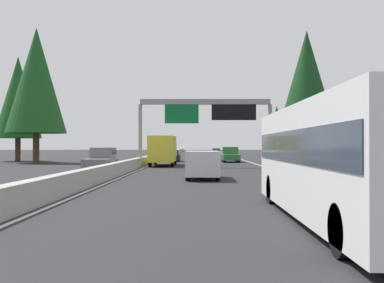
% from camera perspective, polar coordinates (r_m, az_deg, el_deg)
% --- Properties ---
extents(ground_plane, '(320.00, 320.00, 0.00)m').
position_cam_1_polar(ground_plane, '(63.67, -3.96, -2.31)').
color(ground_plane, '#262628').
extents(median_barrier, '(180.00, 0.56, 0.90)m').
position_cam_1_polar(median_barrier, '(83.62, -3.06, -1.57)').
color(median_barrier, '#9E9B93').
rests_on(median_barrier, ground).
extents(shoulder_stripe_right, '(160.00, 0.16, 0.01)m').
position_cam_1_polar(shoulder_stripe_right, '(73.73, 5.64, -2.06)').
color(shoulder_stripe_right, silver).
rests_on(shoulder_stripe_right, ground).
extents(shoulder_stripe_median, '(160.00, 0.16, 0.01)m').
position_cam_1_polar(shoulder_stripe_median, '(73.62, -3.14, -2.06)').
color(shoulder_stripe_median, silver).
rests_on(shoulder_stripe_median, ground).
extents(sign_gantry_overhead, '(0.50, 12.68, 6.43)m').
position_cam_1_polar(sign_gantry_overhead, '(45.00, 1.81, 3.45)').
color(sign_gantry_overhead, gray).
rests_on(sign_gantry_overhead, ground).
extents(bus_far_left, '(11.50, 2.55, 3.10)m').
position_cam_1_polar(bus_far_left, '(13.14, 17.14, -1.84)').
color(bus_far_left, white).
rests_on(bus_far_left, ground).
extents(minivan_mid_center, '(5.00, 1.95, 1.69)m').
position_cam_1_polar(minivan_mid_center, '(28.83, 1.25, -2.63)').
color(minivan_mid_center, silver).
rests_on(minivan_mid_center, ground).
extents(sedan_near_center, '(4.40, 1.80, 1.47)m').
position_cam_1_polar(sedan_near_center, '(60.53, -2.32, -1.76)').
color(sedan_near_center, black).
rests_on(sedan_near_center, ground).
extents(sedan_far_right, '(4.40, 1.80, 1.47)m').
position_cam_1_polar(sedan_far_right, '(96.17, 2.91, -1.29)').
color(sedan_far_right, white).
rests_on(sedan_far_right, ground).
extents(pickup_distant_b, '(5.60, 2.00, 1.86)m').
position_cam_1_polar(pickup_distant_b, '(58.78, 4.63, -1.57)').
color(pickup_distant_b, '#2D6B38').
rests_on(pickup_distant_b, ground).
extents(box_truck_near_right, '(8.50, 2.40, 2.95)m').
position_cam_1_polar(box_truck_near_right, '(47.51, -3.48, -0.99)').
color(box_truck_near_right, gold).
rests_on(box_truck_near_right, ground).
extents(sedan_distant_a, '(4.40, 1.80, 1.47)m').
position_cam_1_polar(sedan_distant_a, '(57.29, 1.00, -1.83)').
color(sedan_distant_a, '#2D6B38').
rests_on(sedan_distant_a, ground).
extents(oncoming_near, '(5.60, 2.00, 1.86)m').
position_cam_1_polar(oncoming_near, '(40.40, -10.78, -2.06)').
color(oncoming_near, slate).
rests_on(oncoming_near, ground).
extents(conifer_right_near, '(6.23, 6.23, 14.16)m').
position_cam_1_polar(conifer_right_near, '(51.61, 13.62, 6.85)').
color(conifer_right_near, '#4C3823').
rests_on(conifer_right_near, ground).
extents(conifer_right_mid, '(3.59, 3.59, 8.16)m').
position_cam_1_polar(conifer_right_mid, '(74.46, 10.15, 1.77)').
color(conifer_right_mid, '#4C3823').
rests_on(conifer_right_mid, ground).
extents(conifer_left_near, '(6.94, 6.94, 15.77)m').
position_cam_1_polar(conifer_left_near, '(58.37, -18.21, 6.99)').
color(conifer_left_near, '#4C3823').
rests_on(conifer_left_near, ground).
extents(conifer_left_mid, '(5.99, 5.99, 13.62)m').
position_cam_1_polar(conifer_left_mid, '(65.72, -20.18, 5.00)').
color(conifer_left_mid, '#4C3823').
rests_on(conifer_left_mid, ground).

